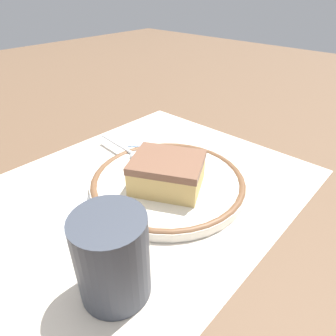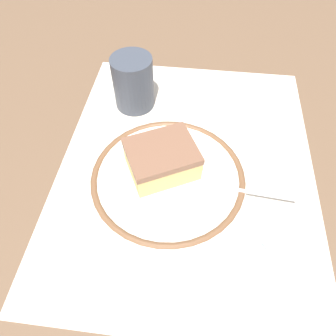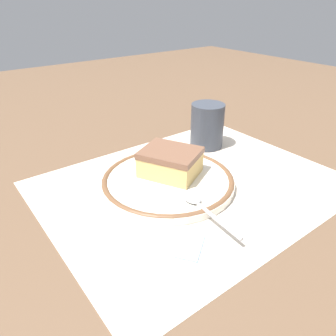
{
  "view_description": "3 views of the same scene",
  "coord_description": "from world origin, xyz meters",
  "px_view_note": "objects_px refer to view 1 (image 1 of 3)",
  "views": [
    {
      "loc": [
        -0.24,
        -0.27,
        0.27
      ],
      "look_at": [
        0.03,
        -0.03,
        0.03
      ],
      "focal_mm": 32.05,
      "sensor_mm": 36.0,
      "label": 1
    },
    {
      "loc": [
        0.3,
        0.01,
        0.39
      ],
      "look_at": [
        0.03,
        -0.03,
        0.03
      ],
      "focal_mm": 33.54,
      "sensor_mm": 36.0,
      "label": 2
    },
    {
      "loc": [
        0.32,
        0.36,
        0.3
      ],
      "look_at": [
        0.03,
        -0.03,
        0.03
      ],
      "focal_mm": 34.42,
      "sensor_mm": 36.0,
      "label": 3
    }
  ],
  "objects_px": {
    "spoon": "(132,153)",
    "napkin": "(47,220)",
    "cake_slice": "(167,173)",
    "plate": "(168,182)",
    "cup": "(113,262)",
    "sugar_packet": "(138,139)"
  },
  "relations": [
    {
      "from": "cake_slice",
      "to": "spoon",
      "type": "xyz_separation_m",
      "value": [
        0.03,
        0.1,
        -0.02
      ]
    },
    {
      "from": "cake_slice",
      "to": "napkin",
      "type": "relative_size",
      "value": 1.09
    },
    {
      "from": "cake_slice",
      "to": "spoon",
      "type": "distance_m",
      "value": 0.11
    },
    {
      "from": "cake_slice",
      "to": "cup",
      "type": "distance_m",
      "value": 0.17
    },
    {
      "from": "plate",
      "to": "sugar_packet",
      "type": "distance_m",
      "value": 0.16
    },
    {
      "from": "spoon",
      "to": "sugar_packet",
      "type": "relative_size",
      "value": 2.54
    },
    {
      "from": "plate",
      "to": "napkin",
      "type": "distance_m",
      "value": 0.17
    },
    {
      "from": "cake_slice",
      "to": "sugar_packet",
      "type": "bearing_deg",
      "value": 61.09
    },
    {
      "from": "cake_slice",
      "to": "napkin",
      "type": "bearing_deg",
      "value": 152.99
    },
    {
      "from": "spoon",
      "to": "sugar_packet",
      "type": "xyz_separation_m",
      "value": [
        0.06,
        0.05,
        -0.01
      ]
    },
    {
      "from": "plate",
      "to": "cake_slice",
      "type": "distance_m",
      "value": 0.03
    },
    {
      "from": "sugar_packet",
      "to": "spoon",
      "type": "bearing_deg",
      "value": -139.36
    },
    {
      "from": "cup",
      "to": "spoon",
      "type": "bearing_deg",
      "value": 44.12
    },
    {
      "from": "cup",
      "to": "sugar_packet",
      "type": "xyz_separation_m",
      "value": [
        0.24,
        0.22,
        -0.04
      ]
    },
    {
      "from": "spoon",
      "to": "cup",
      "type": "distance_m",
      "value": 0.25
    },
    {
      "from": "plate",
      "to": "napkin",
      "type": "height_order",
      "value": "plate"
    },
    {
      "from": "cup",
      "to": "sugar_packet",
      "type": "distance_m",
      "value": 0.33
    },
    {
      "from": "spoon",
      "to": "napkin",
      "type": "relative_size",
      "value": 1.14
    },
    {
      "from": "cake_slice",
      "to": "sugar_packet",
      "type": "xyz_separation_m",
      "value": [
        0.08,
        0.15,
        -0.03
      ]
    },
    {
      "from": "plate",
      "to": "sugar_packet",
      "type": "bearing_deg",
      "value": 63.36
    },
    {
      "from": "spoon",
      "to": "napkin",
      "type": "distance_m",
      "value": 0.18
    },
    {
      "from": "cake_slice",
      "to": "sugar_packet",
      "type": "relative_size",
      "value": 2.43
    }
  ]
}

